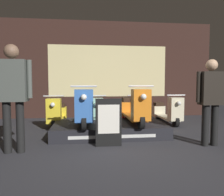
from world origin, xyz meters
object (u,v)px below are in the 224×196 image
(scooter_backrow_0, at_px, (57,113))
(person_right_browsing, at_px, (211,96))
(scooter_display_left, at_px, (84,109))
(scooter_display_right, at_px, (134,109))
(person_left_browsing, at_px, (13,88))
(scooter_backrow_1, at_px, (95,113))
(scooter_backrow_3, at_px, (167,111))
(price_sign_board, at_px, (109,122))
(scooter_backrow_2, at_px, (132,112))

(scooter_backrow_0, bearing_deg, person_right_browsing, -37.66)
(scooter_display_left, xyz_separation_m, person_right_browsing, (2.31, -1.04, 0.34))
(scooter_display_left, distance_m, scooter_backrow_0, 1.54)
(scooter_display_right, bearing_deg, person_left_browsing, -155.27)
(scooter_backrow_1, distance_m, scooter_backrow_3, 2.08)
(scooter_display_right, bearing_deg, scooter_backrow_3, 45.99)
(scooter_display_right, xyz_separation_m, scooter_backrow_3, (1.27, 1.32, -0.26))
(scooter_display_left, bearing_deg, scooter_backrow_0, 119.54)
(scooter_backrow_3, distance_m, price_sign_board, 2.92)
(scooter_backrow_3, bearing_deg, scooter_display_right, -134.01)
(scooter_backrow_2, bearing_deg, scooter_backrow_0, 180.00)
(scooter_backrow_0, bearing_deg, person_left_browsing, -99.76)
(scooter_display_right, xyz_separation_m, person_right_browsing, (1.21, -1.04, 0.34))
(scooter_backrow_0, bearing_deg, scooter_backrow_2, 0.00)
(scooter_display_right, xyz_separation_m, price_sign_board, (-0.66, -0.86, -0.14))
(scooter_backrow_0, xyz_separation_m, scooter_backrow_3, (3.13, 0.00, 0.00))
(scooter_display_right, xyz_separation_m, scooter_backrow_2, (0.23, 1.32, -0.26))
(price_sign_board, bearing_deg, scooter_backrow_3, 48.49)
(scooter_backrow_1, xyz_separation_m, person_left_browsing, (-1.45, -2.36, 0.75))
(scooter_backrow_2, height_order, person_left_browsing, person_left_browsing)
(scooter_display_right, height_order, scooter_backrow_0, scooter_display_right)
(scooter_backrow_1, distance_m, person_right_browsing, 3.16)
(scooter_backrow_1, height_order, person_right_browsing, person_right_browsing)
(scooter_backrow_0, bearing_deg, scooter_display_right, -35.48)
(scooter_backrow_0, relative_size, scooter_backrow_2, 1.00)
(scooter_display_left, relative_size, scooter_backrow_0, 1.00)
(scooter_backrow_2, relative_size, scooter_backrow_3, 1.00)
(scooter_display_left, height_order, price_sign_board, scooter_display_left)
(scooter_display_left, distance_m, person_left_browsing, 1.63)
(scooter_backrow_0, xyz_separation_m, person_right_browsing, (3.06, -2.36, 0.60))
(price_sign_board, bearing_deg, scooter_display_left, 117.41)
(scooter_backrow_2, xyz_separation_m, scooter_backrow_3, (1.04, 0.00, 0.00))
(scooter_display_right, bearing_deg, scooter_backrow_2, 80.00)
(scooter_display_right, relative_size, person_right_browsing, 1.13)
(scooter_backrow_0, bearing_deg, scooter_backrow_1, 0.00)
(person_right_browsing, bearing_deg, scooter_backrow_0, 142.34)
(scooter_backrow_0, bearing_deg, scooter_display_left, -60.46)
(person_left_browsing, height_order, price_sign_board, person_left_browsing)
(person_left_browsing, bearing_deg, price_sign_board, 6.32)
(scooter_backrow_2, height_order, person_right_browsing, person_right_browsing)
(person_right_browsing, relative_size, price_sign_board, 1.81)
(scooter_backrow_1, bearing_deg, person_right_browsing, -49.50)
(scooter_display_left, height_order, scooter_backrow_1, scooter_display_left)
(scooter_display_left, height_order, scooter_backrow_3, scooter_display_left)
(price_sign_board, bearing_deg, scooter_backrow_1, 94.01)
(scooter_backrow_1, relative_size, person_right_browsing, 1.13)
(scooter_display_left, relative_size, person_left_browsing, 1.01)
(scooter_backrow_0, height_order, price_sign_board, price_sign_board)
(scooter_display_right, height_order, scooter_backrow_1, scooter_display_right)
(scooter_display_right, distance_m, scooter_backrow_0, 2.29)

